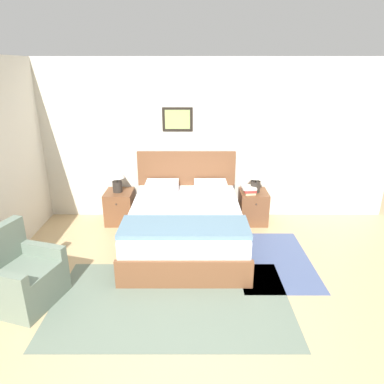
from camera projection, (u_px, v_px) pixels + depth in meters
ground_plane at (174, 357)px, 3.08m from camera, size 16.00×16.00×0.00m
wall_back at (183, 141)px, 5.61m from camera, size 6.95×0.09×2.60m
area_rug_main at (173, 301)px, 3.81m from camera, size 2.62×1.51×0.01m
area_rug_bedside at (274, 260)px, 4.61m from camera, size 0.99×1.54×0.01m
bed at (187, 225)px, 4.91m from camera, size 1.61×2.09×1.16m
armchair at (22, 277)px, 3.73m from camera, size 0.82×0.85×0.86m
nightstand_near_window at (121, 207)px, 5.67m from camera, size 0.44×0.51×0.53m
nightstand_by_door at (254, 207)px, 5.67m from camera, size 0.44×0.51×0.53m
table_lamp_near_window at (118, 174)px, 5.47m from camera, size 0.26×0.26×0.48m
table_lamp_by_door at (257, 174)px, 5.47m from camera, size 0.26×0.26×0.48m
book_thick_bottom at (250, 192)px, 5.52m from camera, size 0.21×0.29×0.04m
book_hardcover_middle at (250, 190)px, 5.51m from camera, size 0.22×0.30×0.03m
book_novel_upper at (250, 188)px, 5.50m from camera, size 0.24×0.24×0.04m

